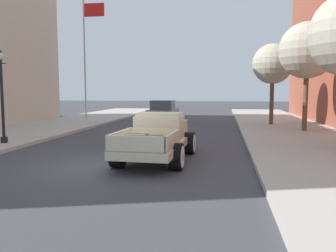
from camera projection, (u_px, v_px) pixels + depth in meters
ground_plane at (107, 166)px, 10.68m from camera, size 140.00×140.00×0.00m
hotrod_truck_cream at (159, 137)px, 11.77m from camera, size 2.33×5.00×1.58m
car_background_grey at (163, 112)px, 25.05m from camera, size 1.88×4.30×1.65m
street_lamp_near at (2, 89)px, 14.27m from camera, size 0.50×0.32×3.85m
flagpole at (87, 46)px, 26.77m from camera, size 1.74×0.16×9.16m
street_tree_second at (307, 51)px, 18.63m from camera, size 3.05×3.05×5.87m
street_tree_third at (273, 64)px, 22.19m from camera, size 2.59×2.59×5.20m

